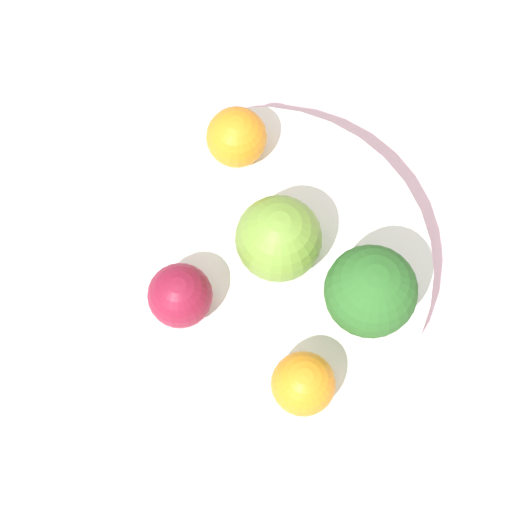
% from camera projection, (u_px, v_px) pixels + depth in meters
% --- Properties ---
extents(ground_plane, '(6.00, 6.00, 0.00)m').
position_uv_depth(ground_plane, '(256.00, 287.00, 0.67)').
color(ground_plane, gray).
extents(table_surface, '(1.20, 1.20, 0.02)m').
position_uv_depth(table_surface, '(256.00, 283.00, 0.66)').
color(table_surface, silver).
rests_on(table_surface, ground_plane).
extents(bowl, '(0.25, 0.25, 0.04)m').
position_uv_depth(bowl, '(256.00, 270.00, 0.63)').
color(bowl, white).
rests_on(bowl, table_surface).
extents(broccoli, '(0.06, 0.06, 0.08)m').
position_uv_depth(broccoli, '(370.00, 292.00, 0.56)').
color(broccoli, '#8CB76B').
rests_on(broccoli, bowl).
extents(apple_red, '(0.04, 0.04, 0.04)m').
position_uv_depth(apple_red, '(180.00, 296.00, 0.58)').
color(apple_red, maroon).
rests_on(apple_red, bowl).
extents(apple_green, '(0.06, 0.06, 0.06)m').
position_uv_depth(apple_green, '(277.00, 235.00, 0.59)').
color(apple_green, olive).
rests_on(apple_green, bowl).
extents(orange_front, '(0.04, 0.04, 0.04)m').
position_uv_depth(orange_front, '(237.00, 137.00, 0.62)').
color(orange_front, orange).
rests_on(orange_front, bowl).
extents(orange_back, '(0.04, 0.04, 0.04)m').
position_uv_depth(orange_back, '(305.00, 383.00, 0.56)').
color(orange_back, orange).
rests_on(orange_back, bowl).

